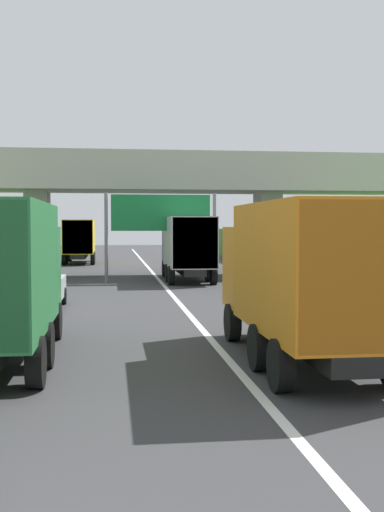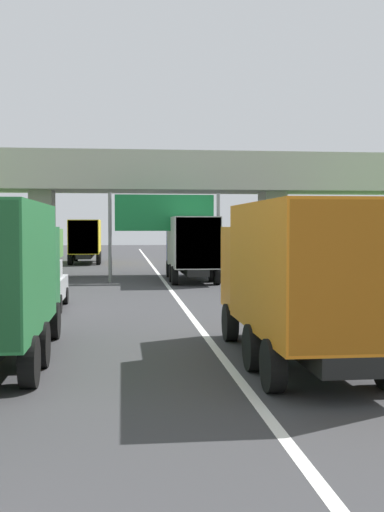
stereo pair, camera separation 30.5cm
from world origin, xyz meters
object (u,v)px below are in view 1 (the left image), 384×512
truck_yellow (80,239)px  truck_blue (187,245)px  truck_orange (302,274)px  car_silver (37,285)px  overhead_highway_sign (161,218)px

truck_yellow → truck_blue: bearing=-69.0°
truck_orange → truck_blue: same height
truck_orange → car_silver: truck_orange is taller
overhead_highway_sign → truck_blue: 2.15m
truck_yellow → car_silver: size_ratio=1.78×
overhead_highway_sign → truck_blue: size_ratio=0.81×
truck_orange → overhead_highway_sign: bearing=94.3°
truck_blue → car_silver: size_ratio=1.78×
truck_orange → truck_blue: (-0.04, 20.61, 0.00)m
overhead_highway_sign → truck_yellow: (-5.10, 17.70, -1.47)m
overhead_highway_sign → truck_orange: overhead_highway_sign is taller
truck_yellow → truck_blue: 18.34m
truck_blue → car_silver: truck_blue is taller
overhead_highway_sign → truck_yellow: bearing=106.1°
overhead_highway_sign → truck_blue: overhead_highway_sign is taller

